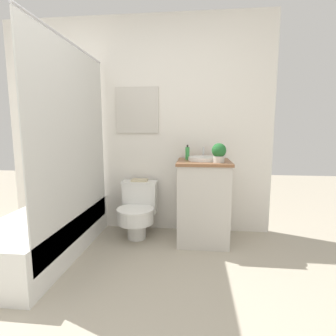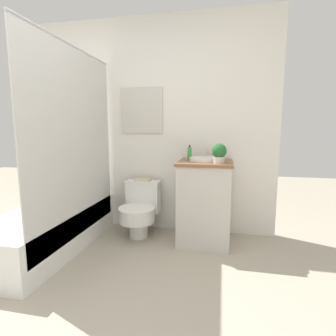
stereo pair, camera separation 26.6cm
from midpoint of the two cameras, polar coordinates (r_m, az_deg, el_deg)
wall_back at (r=3.20m, az=-3.50°, el=9.06°), size 3.17×0.07×2.50m
shower_area at (r=2.92m, az=-21.76°, el=-11.31°), size 0.70×1.58×1.98m
toilet at (r=3.04m, az=-3.61°, el=-8.77°), size 0.41×0.54×0.62m
vanity at (r=2.87m, az=10.60°, el=-7.32°), size 0.56×0.57×0.89m
sink at (r=2.81m, az=10.86°, el=1.93°), size 0.33×0.37×0.13m
soap_bottle at (r=2.88m, az=7.36°, el=3.18°), size 0.05×0.05×0.16m
potted_plant at (r=2.64m, az=13.95°, el=3.22°), size 0.14×0.14×0.19m
book_on_tank at (r=3.09m, az=-3.01°, el=-2.57°), size 0.18×0.13×0.02m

